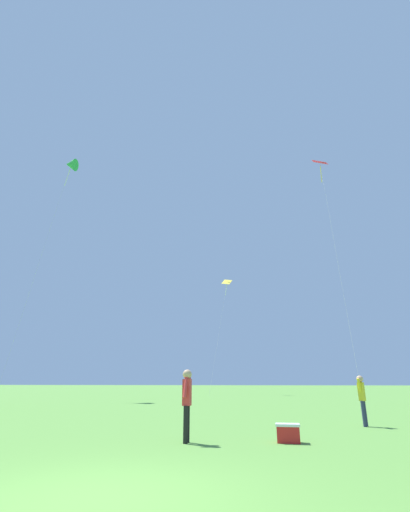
{
  "coord_description": "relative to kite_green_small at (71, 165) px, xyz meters",
  "views": [
    {
      "loc": [
        2.4,
        -5.15,
        1.43
      ],
      "look_at": [
        -3.98,
        29.06,
        13.43
      ],
      "focal_mm": 25.76,
      "sensor_mm": 36.0,
      "label": 1
    }
  ],
  "objects": [
    {
      "name": "kite_red_high",
      "position": [
        28.73,
        2.69,
        -2.51
      ],
      "size": [
        1.68,
        9.42,
        25.3
      ],
      "color": "red",
      "rests_on": "ground_plane"
    },
    {
      "name": "kite_yellow_diamond",
      "position": [
        16.36,
        15.57,
        -11.86
      ],
      "size": [
        2.14,
        7.6,
        15.37
      ],
      "color": "yellow",
      "rests_on": "ground_plane"
    },
    {
      "name": "person_in_red_shirt",
      "position": [
        25.48,
        -19.58,
        -24.89
      ],
      "size": [
        0.32,
        0.51,
        1.66
      ],
      "color": "#2D3351",
      "rests_on": "ground_plane"
    },
    {
      "name": "kite_green_small",
      "position": [
        0.0,
        0.0,
        0.0
      ],
      "size": [
        1.51,
        7.46,
        26.74
      ],
      "color": "green",
      "rests_on": "ground_plane"
    },
    {
      "name": "ground_plane",
      "position": [
        20.2,
        -28.92,
        -25.89
      ],
      "size": [
        400.0,
        400.0,
        0.0
      ],
      "primitive_type": "plane",
      "color": "#5B933D"
    },
    {
      "name": "person_in_blue_jacket",
      "position": [
        20.28,
        -24.19,
        -24.83
      ],
      "size": [
        0.24,
        0.56,
        1.75
      ],
      "color": "black",
      "rests_on": "ground_plane"
    },
    {
      "name": "picnic_cooler",
      "position": [
        22.79,
        -23.66,
        -25.66
      ],
      "size": [
        0.6,
        0.4,
        0.44
      ],
      "color": "red",
      "rests_on": "ground_plane"
    }
  ]
}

